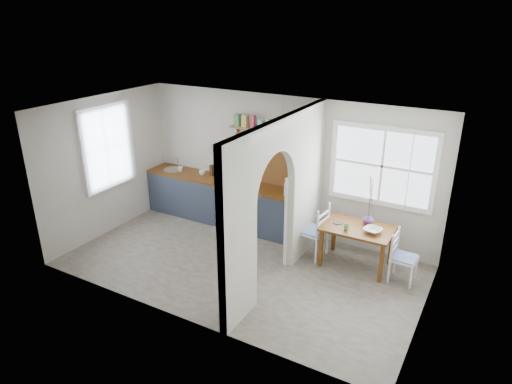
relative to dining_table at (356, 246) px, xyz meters
The scene contains 26 objects.
floor 1.95m from the dining_table, 149.77° to the right, with size 5.80×3.20×0.01m, color gray.
ceiling 2.96m from the dining_table, 149.77° to the right, with size 5.80×3.20×0.01m, color beige.
walls 2.14m from the dining_table, 149.77° to the right, with size 5.81×3.21×2.60m.
partition 1.72m from the dining_table, 136.51° to the right, with size 0.12×3.20×2.60m.
kitchen_window 4.81m from the dining_table, 167.96° to the right, with size 0.10×1.16×1.50m, color white, non-canonical shape.
nook_window 1.39m from the dining_table, 76.49° to the left, with size 1.76×0.10×1.30m, color white, non-canonical shape.
counter 2.81m from the dining_table, behind, with size 3.50×0.60×0.90m.
sink 4.14m from the dining_table, behind, with size 0.40×0.40×0.02m, color silver.
backsplash 2.20m from the dining_table, 161.88° to the left, with size 1.65×0.03×0.90m, color brown.
shelf 2.55m from the dining_table, 164.28° to the left, with size 1.75×0.20×0.21m.
pendant_lamp 2.15m from the dining_table, behind, with size 0.26×0.26×0.16m, color #EFE5C6.
utensil_rail 1.52m from the dining_table, behind, with size 0.02×0.02×0.50m, color silver.
dining_table is the anchor object (origin of this frame).
chair_left 0.79m from the dining_table, behind, with size 0.44×0.44×0.97m, color white, non-canonical shape.
chair_right 0.81m from the dining_table, ahead, with size 0.38×0.38×0.83m, color white, non-canonical shape.
kettle 1.57m from the dining_table, 169.24° to the left, with size 0.22×0.17×0.26m, color silver, non-canonical shape.
mug_a 3.94m from the dining_table, behind, with size 0.10×0.10×0.10m, color white.
mug_b 3.43m from the dining_table, behind, with size 0.14×0.14×0.11m, color white.
knife_block 3.26m from the dining_table, behind, with size 0.10×0.13×0.21m, color #3F2615.
jar 3.02m from the dining_table, behind, with size 0.09×0.09×0.14m, color gray.
towel_magenta 1.08m from the dining_table, behind, with size 0.02×0.03×0.59m, color #A63053.
towel_orange 1.08m from the dining_table, behind, with size 0.02×0.03×0.55m, color #D25D1A.
bowl 0.47m from the dining_table, 12.24° to the right, with size 0.28×0.28×0.07m, color silver.
table_cup 0.46m from the dining_table, 127.77° to the right, with size 0.09×0.09×0.09m, color #549552.
plate 0.49m from the dining_table, behind, with size 0.16×0.16×0.01m, color #2F2525.
vase 0.50m from the dining_table, 59.58° to the left, with size 0.19×0.19×0.20m, color #57316D.
Camera 1 is at (3.49, -5.66, 4.01)m, focal length 32.00 mm.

